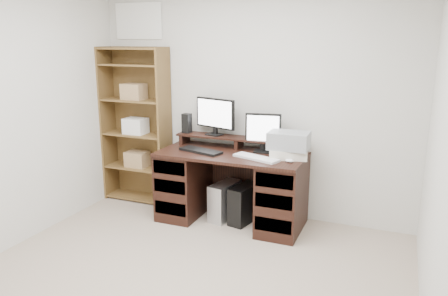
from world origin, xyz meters
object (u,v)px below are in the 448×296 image
Objects in this scene: desk at (232,186)px; bookshelf at (137,124)px; monitor_wide at (215,115)px; monitor_small at (263,131)px; tower_black at (244,204)px; printer at (288,153)px; tower_silver at (225,201)px.

desk is 0.83× the size of bookshelf.
monitor_wide is (-0.28, 0.22, 0.70)m from desk.
monitor_small is 0.93× the size of tower_black.
monitor_small is at bearing 29.93° from desk.
monitor_small is at bearing -1.92° from bookshelf.
bookshelf is (-1.00, -0.01, -0.18)m from monitor_wide.
printer reaches higher than tower_black.
desk is 0.71m from printer.
bookshelf is at bearing -162.88° from monitor_wide.
bookshelf is (-1.19, 0.18, 0.72)m from tower_silver.
monitor_wide is 1.37× the size of printer.
monitor_wide is 1.22× the size of tower_silver.
printer is at bearing 13.38° from tower_black.
monitor_wide is at bearing 0.30° from bookshelf.
monitor_wide is 1.00m from tower_black.
bookshelf is at bearing 170.53° from desk.
monitor_wide is 0.93m from printer.
bookshelf reaches higher than monitor_wide.
monitor_small reaches higher than desk.
printer reaches higher than tower_silver.
monitor_small reaches higher than printer.
desk reaches higher than tower_black.
desk is 3.06× the size of monitor_wide.
tower_silver is at bearing -8.82° from bookshelf.
desk is 3.75× the size of monitor_small.
printer is (0.30, -0.12, -0.17)m from monitor_small.
desk is at bearing -21.17° from monitor_wide.
desk is at bearing -159.50° from monitor_small.
printer is (0.58, 0.04, 0.41)m from desk.
bookshelf reaches higher than desk.
monitor_wide is 0.93m from tower_silver.
printer is at bearing -31.32° from monitor_small.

